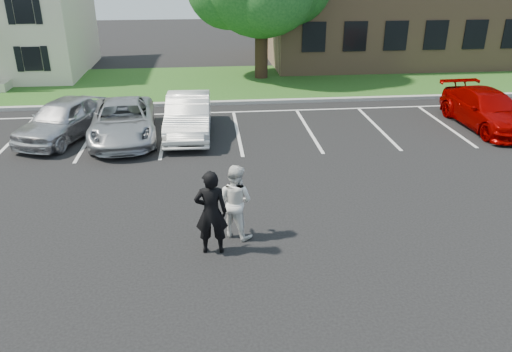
{
  "coord_description": "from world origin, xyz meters",
  "views": [
    {
      "loc": [
        -1.16,
        -10.35,
        6.35
      ],
      "look_at": [
        0.0,
        1.0,
        1.25
      ],
      "focal_mm": 35.0,
      "sensor_mm": 36.0,
      "label": 1
    }
  ],
  "objects_px": {
    "car_silver_minivan": "(123,121)",
    "car_white_sedan": "(188,115)",
    "man_black_suit": "(211,212)",
    "car_silver_west": "(63,119)",
    "car_red_compact": "(487,110)",
    "man_white_shirt": "(235,201)"
  },
  "relations": [
    {
      "from": "man_black_suit",
      "to": "car_white_sedan",
      "type": "height_order",
      "value": "man_black_suit"
    },
    {
      "from": "car_silver_minivan",
      "to": "car_white_sedan",
      "type": "bearing_deg",
      "value": -0.96
    },
    {
      "from": "car_silver_west",
      "to": "car_silver_minivan",
      "type": "xyz_separation_m",
      "value": [
        2.2,
        -0.27,
        -0.05
      ]
    },
    {
      "from": "car_silver_west",
      "to": "car_white_sedan",
      "type": "height_order",
      "value": "car_white_sedan"
    },
    {
      "from": "car_silver_minivan",
      "to": "car_silver_west",
      "type": "bearing_deg",
      "value": 166.82
    },
    {
      "from": "man_white_shirt",
      "to": "car_silver_minivan",
      "type": "height_order",
      "value": "man_white_shirt"
    },
    {
      "from": "car_white_sedan",
      "to": "man_black_suit",
      "type": "bearing_deg",
      "value": -83.84
    },
    {
      "from": "man_black_suit",
      "to": "car_red_compact",
      "type": "xyz_separation_m",
      "value": [
        11.02,
        8.03,
        -0.3
      ]
    },
    {
      "from": "man_black_suit",
      "to": "car_red_compact",
      "type": "bearing_deg",
      "value": -141.19
    },
    {
      "from": "car_silver_west",
      "to": "car_red_compact",
      "type": "height_order",
      "value": "car_silver_west"
    },
    {
      "from": "man_white_shirt",
      "to": "car_silver_minivan",
      "type": "relative_size",
      "value": 0.37
    },
    {
      "from": "car_white_sedan",
      "to": "car_silver_minivan",
      "type": "bearing_deg",
      "value": -173.4
    },
    {
      "from": "man_black_suit",
      "to": "man_white_shirt",
      "type": "distance_m",
      "value": 0.9
    },
    {
      "from": "man_white_shirt",
      "to": "car_silver_minivan",
      "type": "distance_m",
      "value": 8.29
    },
    {
      "from": "car_silver_west",
      "to": "man_black_suit",
      "type": "bearing_deg",
      "value": -36.77
    },
    {
      "from": "car_white_sedan",
      "to": "car_red_compact",
      "type": "xyz_separation_m",
      "value": [
        11.72,
        -0.29,
        -0.04
      ]
    },
    {
      "from": "man_white_shirt",
      "to": "car_silver_minivan",
      "type": "bearing_deg",
      "value": -27.77
    },
    {
      "from": "man_white_shirt",
      "to": "car_white_sedan",
      "type": "xyz_separation_m",
      "value": [
        -1.28,
        7.64,
        -0.17
      ]
    },
    {
      "from": "car_silver_west",
      "to": "car_red_compact",
      "type": "distance_m",
      "value": 16.33
    },
    {
      "from": "car_silver_minivan",
      "to": "car_white_sedan",
      "type": "relative_size",
      "value": 1.09
    },
    {
      "from": "man_black_suit",
      "to": "car_silver_west",
      "type": "relative_size",
      "value": 0.46
    },
    {
      "from": "car_silver_west",
      "to": "car_white_sedan",
      "type": "relative_size",
      "value": 0.96
    }
  ]
}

